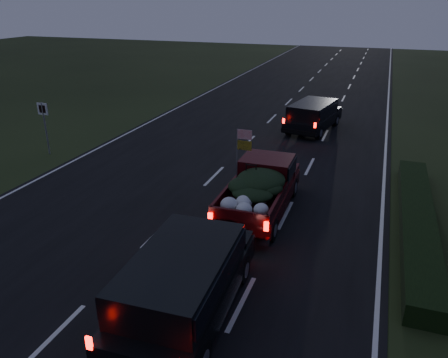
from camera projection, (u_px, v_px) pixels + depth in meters
The scene contains 7 objects.
ground at pixel (159, 232), 14.03m from camera, with size 120.00×120.00×0.00m, color black.
road_asphalt at pixel (159, 232), 14.03m from camera, with size 14.00×120.00×0.02m, color black.
hedge_row at pixel (417, 221), 14.09m from camera, with size 1.00×10.00×0.60m, color black.
route_sign at pixel (44, 120), 20.39m from camera, with size 0.55×0.08×2.50m.
pickup_truck at pixel (260, 186), 15.00m from camera, with size 1.97×5.00×2.61m.
lead_suv at pixel (313, 113), 24.29m from camera, with size 2.69×4.86×1.32m.
rear_suv at pixel (183, 279), 9.88m from camera, with size 2.44×5.05×1.43m.
Camera 1 is at (6.15, -10.86, 6.97)m, focal length 35.00 mm.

